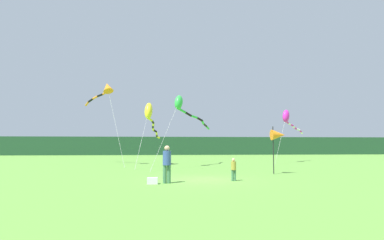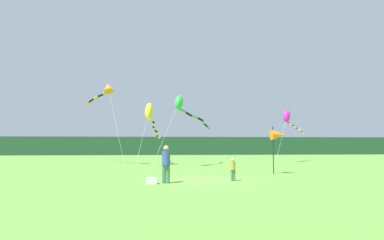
{
  "view_description": "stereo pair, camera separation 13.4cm",
  "coord_description": "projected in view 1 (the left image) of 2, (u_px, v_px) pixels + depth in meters",
  "views": [
    {
      "loc": [
        -2.16,
        -16.79,
        1.85
      ],
      "look_at": [
        0.0,
        6.0,
        3.71
      ],
      "focal_mm": 29.11,
      "sensor_mm": 36.0,
      "label": 1
    },
    {
      "loc": [
        -2.03,
        -16.8,
        1.85
      ],
      "look_at": [
        0.0,
        6.0,
        3.71
      ],
      "focal_mm": 29.11,
      "sensor_mm": 36.0,
      "label": 2
    }
  ],
  "objects": [
    {
      "name": "banner_flag_pole",
      "position": [
        278.0,
        135.0,
        20.23
      ],
      "size": [
        0.9,
        0.7,
        3.07
      ],
      "color": "black",
      "rests_on": "ground"
    },
    {
      "name": "cooler_box",
      "position": [
        152.0,
        181.0,
        14.87
      ],
      "size": [
        0.5,
        0.37,
        0.3
      ],
      "primitive_type": "cube",
      "color": "silver",
      "rests_on": "ground"
    },
    {
      "name": "person_child",
      "position": [
        234.0,
        168.0,
        16.19
      ],
      "size": [
        0.26,
        0.26,
        1.18
      ],
      "color": "#3F724C",
      "rests_on": "ground"
    },
    {
      "name": "person_adult",
      "position": [
        167.0,
        162.0,
        15.19
      ],
      "size": [
        0.4,
        0.4,
        1.83
      ],
      "color": "#3F724C",
      "rests_on": "ground"
    },
    {
      "name": "kite_orange",
      "position": [
        105.0,
        90.0,
        29.71
      ],
      "size": [
        5.13,
        7.33,
        7.94
      ],
      "color": "#B2B2B2",
      "rests_on": "ground"
    },
    {
      "name": "kite_yellow",
      "position": [
        150.0,
        115.0,
        29.45
      ],
      "size": [
        1.84,
        11.3,
        6.01
      ],
      "color": "#B2B2B2",
      "rests_on": "ground"
    },
    {
      "name": "ground_plane",
      "position": [
        203.0,
        180.0,
        16.71
      ],
      "size": [
        120.0,
        120.0,
        0.0
      ],
      "primitive_type": "plane",
      "color": "#5B9338"
    },
    {
      "name": "distant_treeline",
      "position": [
        173.0,
        146.0,
        61.5
      ],
      "size": [
        108.0,
        3.93,
        3.48
      ],
      "primitive_type": "cube",
      "color": "#1E4228",
      "rests_on": "ground"
    },
    {
      "name": "kite_magenta",
      "position": [
        288.0,
        118.0,
        33.97
      ],
      "size": [
        5.75,
        6.03,
        5.85
      ],
      "color": "#B2B2B2",
      "rests_on": "ground"
    },
    {
      "name": "kite_green",
      "position": [
        184.0,
        108.0,
        27.64
      ],
      "size": [
        5.81,
        10.51,
        6.35
      ],
      "color": "#B2B2B2",
      "rests_on": "ground"
    }
  ]
}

